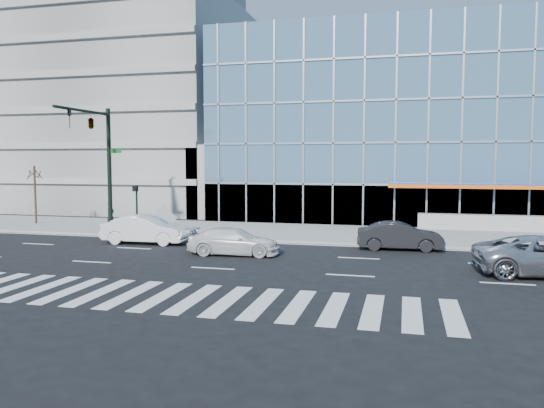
% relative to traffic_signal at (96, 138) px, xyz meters
% --- Properties ---
extents(ground, '(160.00, 160.00, 0.00)m').
position_rel_traffic_signal_xyz_m(ground, '(11.00, -4.57, -6.16)').
color(ground, black).
rests_on(ground, ground).
extents(sidewalk, '(120.00, 8.00, 0.15)m').
position_rel_traffic_signal_xyz_m(sidewalk, '(11.00, 3.43, -6.09)').
color(sidewalk, gray).
rests_on(sidewalk, ground).
extents(theatre_building, '(42.00, 26.00, 15.00)m').
position_rel_traffic_signal_xyz_m(theatre_building, '(25.00, 21.43, 1.34)').
color(theatre_building, '#76A2C6').
rests_on(theatre_building, ground).
extents(parking_garage, '(24.00, 24.00, 20.00)m').
position_rel_traffic_signal_xyz_m(parking_garage, '(-9.00, 21.43, 3.84)').
color(parking_garage, gray).
rests_on(parking_garage, ground).
extents(ramp_block, '(6.00, 8.00, 6.00)m').
position_rel_traffic_signal_xyz_m(ramp_block, '(5.00, 13.43, -3.16)').
color(ramp_block, gray).
rests_on(ramp_block, ground).
extents(tower_far_mid, '(13.00, 13.00, 60.00)m').
position_rel_traffic_signal_xyz_m(tower_far_mid, '(-47.00, 59.43, 23.84)').
color(tower_far_mid, slate).
rests_on(tower_far_mid, ground).
extents(tower_backdrop, '(14.00, 14.00, 48.00)m').
position_rel_traffic_signal_xyz_m(tower_backdrop, '(-19.00, 65.43, 17.84)').
color(tower_backdrop, gray).
rests_on(tower_backdrop, ground).
extents(traffic_signal, '(1.14, 5.74, 8.00)m').
position_rel_traffic_signal_xyz_m(traffic_signal, '(0.00, 0.00, 0.00)').
color(traffic_signal, black).
rests_on(traffic_signal, sidewalk).
extents(ped_signal_post, '(0.30, 0.33, 3.00)m').
position_rel_traffic_signal_xyz_m(ped_signal_post, '(2.50, 0.37, -4.02)').
color(ped_signal_post, black).
rests_on(ped_signal_post, sidewalk).
extents(street_tree_near, '(1.10, 1.10, 4.23)m').
position_rel_traffic_signal_xyz_m(street_tree_near, '(-7.00, 2.93, -2.39)').
color(street_tree_near, '#332319').
rests_on(street_tree_near, sidewalk).
extents(white_suv, '(4.79, 2.29, 1.35)m').
position_rel_traffic_signal_xyz_m(white_suv, '(10.82, -5.07, -5.49)').
color(white_suv, silver).
rests_on(white_suv, ground).
extents(white_sedan, '(4.98, 1.97, 1.61)m').
position_rel_traffic_signal_xyz_m(white_sedan, '(4.82, -2.89, -5.36)').
color(white_sedan, white).
rests_on(white_sedan, ground).
extents(dark_sedan, '(4.56, 1.86, 1.47)m').
position_rel_traffic_signal_xyz_m(dark_sedan, '(18.91, -1.57, -5.43)').
color(dark_sedan, black).
rests_on(dark_sedan, ground).
extents(pedestrian, '(0.53, 0.69, 1.71)m').
position_rel_traffic_signal_xyz_m(pedestrian, '(-0.61, 2.43, -5.16)').
color(pedestrian, black).
rests_on(pedestrian, sidewalk).
extents(tilted_panel, '(1.82, 0.35, 1.84)m').
position_rel_traffic_signal_xyz_m(tilted_panel, '(4.31, 0.43, -5.10)').
color(tilted_panel, '#A3A3A3').
rests_on(tilted_panel, sidewalk).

